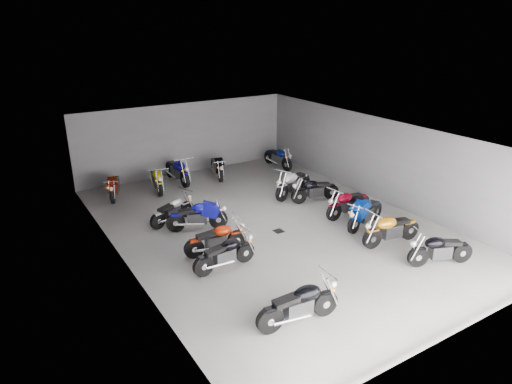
% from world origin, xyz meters
% --- Properties ---
extents(ground, '(14.00, 14.00, 0.00)m').
position_xyz_m(ground, '(0.00, 0.00, 0.00)').
color(ground, '#9F9C96').
rests_on(ground, ground).
extents(wall_back, '(10.00, 0.10, 3.20)m').
position_xyz_m(wall_back, '(0.00, 7.00, 1.60)').
color(wall_back, slate).
rests_on(wall_back, ground).
extents(wall_left, '(0.10, 14.00, 3.20)m').
position_xyz_m(wall_left, '(-5.00, 0.00, 1.60)').
color(wall_left, slate).
rests_on(wall_left, ground).
extents(wall_right, '(0.10, 14.00, 3.20)m').
position_xyz_m(wall_right, '(5.00, 0.00, 1.60)').
color(wall_right, slate).
rests_on(wall_right, ground).
extents(ceiling, '(10.00, 14.00, 0.04)m').
position_xyz_m(ceiling, '(0.00, 0.00, 3.22)').
color(ceiling, black).
rests_on(ceiling, wall_back).
extents(drain_grate, '(0.32, 0.32, 0.01)m').
position_xyz_m(drain_grate, '(0.00, -0.50, 0.01)').
color(drain_grate, black).
rests_on(drain_grate, ground).
extents(motorcycle_left_a, '(2.14, 0.48, 0.94)m').
position_xyz_m(motorcycle_left_a, '(-2.40, -4.83, 0.51)').
color(motorcycle_left_a, black).
rests_on(motorcycle_left_a, ground).
extents(motorcycle_left_c, '(1.98, 0.41, 0.87)m').
position_xyz_m(motorcycle_left_c, '(-2.66, -1.70, 0.48)').
color(motorcycle_left_c, black).
rests_on(motorcycle_left_c, ground).
extents(motorcycle_left_d, '(1.98, 0.45, 0.87)m').
position_xyz_m(motorcycle_left_d, '(-2.45, -0.76, 0.47)').
color(motorcycle_left_d, black).
rests_on(motorcycle_left_d, ground).
extents(motorcycle_left_e, '(1.97, 0.87, 0.91)m').
position_xyz_m(motorcycle_left_e, '(-2.23, 1.05, 0.49)').
color(motorcycle_left_e, black).
rests_on(motorcycle_left_e, ground).
extents(motorcycle_left_f, '(1.82, 0.74, 0.83)m').
position_xyz_m(motorcycle_left_f, '(-2.71, 2.05, 0.45)').
color(motorcycle_left_f, black).
rests_on(motorcycle_left_f, ground).
extents(motorcycle_right_a, '(1.91, 0.84, 0.88)m').
position_xyz_m(motorcycle_right_a, '(2.67, -4.75, 0.48)').
color(motorcycle_right_a, black).
rests_on(motorcycle_right_a, ground).
extents(motorcycle_right_b, '(2.14, 0.49, 0.94)m').
position_xyz_m(motorcycle_right_b, '(2.46, -3.10, 0.51)').
color(motorcycle_right_b, black).
rests_on(motorcycle_right_b, ground).
extents(motorcycle_right_c, '(2.09, 0.77, 0.94)m').
position_xyz_m(motorcycle_right_c, '(2.72, -1.71, 0.52)').
color(motorcycle_right_c, black).
rests_on(motorcycle_right_c, ground).
extents(motorcycle_right_d, '(2.09, 0.45, 0.92)m').
position_xyz_m(motorcycle_right_d, '(2.83, -0.75, 0.50)').
color(motorcycle_right_d, black).
rests_on(motorcycle_right_d, ground).
extents(motorcycle_right_e, '(1.98, 0.57, 0.88)m').
position_xyz_m(motorcycle_right_e, '(2.70, 0.98, 0.48)').
color(motorcycle_right_e, black).
rests_on(motorcycle_right_e, ground).
extents(motorcycle_right_f, '(2.17, 0.93, 1.00)m').
position_xyz_m(motorcycle_right_f, '(2.36, 1.94, 0.54)').
color(motorcycle_right_f, black).
rests_on(motorcycle_right_f, ground).
extents(motorcycle_back_a, '(0.87, 1.89, 0.88)m').
position_xyz_m(motorcycle_back_a, '(-3.76, 5.52, 0.48)').
color(motorcycle_back_a, black).
rests_on(motorcycle_back_a, ground).
extents(motorcycle_back_b, '(0.59, 2.07, 0.92)m').
position_xyz_m(motorcycle_back_b, '(-2.05, 5.36, 0.50)').
color(motorcycle_back_b, black).
rests_on(motorcycle_back_b, ground).
extents(motorcycle_back_c, '(0.45, 2.30, 1.01)m').
position_xyz_m(motorcycle_back_c, '(-0.94, 5.87, 0.55)').
color(motorcycle_back_c, black).
rests_on(motorcycle_back_c, ground).
extents(motorcycle_back_d, '(0.67, 2.01, 0.90)m').
position_xyz_m(motorcycle_back_d, '(0.84, 5.58, 0.49)').
color(motorcycle_back_d, black).
rests_on(motorcycle_back_d, ground).
extents(motorcycle_back_f, '(0.42, 2.10, 0.92)m').
position_xyz_m(motorcycle_back_f, '(4.00, 5.36, 0.50)').
color(motorcycle_back_f, black).
rests_on(motorcycle_back_f, ground).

